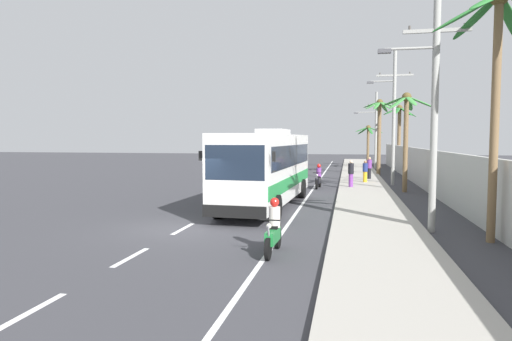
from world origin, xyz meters
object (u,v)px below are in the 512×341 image
object	(u,v)px
utility_pole_nearest	(433,101)
palm_farthest	(379,123)
pedestrian_near_kerb	(369,167)
palm_second	(368,137)
palm_third	(498,53)
coach_bus_foreground	(268,166)
motorcycle_trailing	(318,178)
palm_nearest	(399,125)
palm_fourth	(406,120)
pedestrian_midwalk	(351,173)
utility_pole_mid	(393,114)
utility_pole_far	(375,128)
pedestrian_far_walk	(365,171)
motorcycle_beside_bus	(274,231)

from	to	relation	value
utility_pole_nearest	palm_farthest	bearing A→B (deg)	90.32
pedestrian_near_kerb	palm_second	bearing A→B (deg)	167.27
pedestrian_near_kerb	palm_third	bearing A→B (deg)	-3.10
coach_bus_foreground	motorcycle_trailing	size ratio (longest dim) A/B	5.66
utility_pole_nearest	palm_nearest	xyz separation A→B (m)	(2.26, 31.47, 0.12)
motorcycle_trailing	palm_fourth	bearing A→B (deg)	-12.33
pedestrian_midwalk	palm_farthest	xyz separation A→B (m)	(2.46, 11.72, 3.59)
pedestrian_midwalk	palm_third	bearing A→B (deg)	43.05
utility_pole_nearest	utility_pole_mid	world-z (taller)	utility_pole_mid
palm_fourth	utility_pole_far	bearing A→B (deg)	91.85
palm_farthest	palm_third	bearing A→B (deg)	-86.18
palm_third	palm_fourth	distance (m)	13.45
palm_third	palm_nearest	bearing A→B (deg)	88.85
pedestrian_far_walk	palm_fourth	world-z (taller)	palm_fourth
palm_nearest	pedestrian_midwalk	bearing A→B (deg)	-104.82
coach_bus_foreground	palm_farthest	distance (m)	21.18
palm_second	palm_third	bearing A→B (deg)	-86.97
coach_bus_foreground	utility_pole_far	size ratio (longest dim) A/B	1.37
pedestrian_midwalk	utility_pole_far	distance (m)	19.73
pedestrian_near_kerb	pedestrian_midwalk	bearing A→B (deg)	-23.68
motorcycle_beside_bus	palm_second	distance (m)	42.86
motorcycle_trailing	utility_pole_far	xyz separation A→B (m)	(4.60, 19.21, 3.67)
palm_second	palm_third	world-z (taller)	palm_third
pedestrian_far_walk	palm_second	size ratio (longest dim) A/B	0.32
pedestrian_far_walk	utility_pole_mid	world-z (taller)	utility_pole_mid
motorcycle_beside_bus	palm_nearest	bearing A→B (deg)	78.72
pedestrian_near_kerb	utility_pole_mid	bearing A→B (deg)	13.10
utility_pole_nearest	palm_fourth	bearing A→B (deg)	87.17
coach_bus_foreground	utility_pole_far	distance (m)	28.44
pedestrian_near_kerb	utility_pole_mid	world-z (taller)	utility_pole_mid
utility_pole_mid	utility_pole_nearest	bearing A→B (deg)	-90.76
palm_third	palm_farthest	bearing A→B (deg)	93.82
palm_nearest	palm_fourth	xyz separation A→B (m)	(-1.66, -19.40, -0.28)
motorcycle_trailing	pedestrian_far_walk	xyz separation A→B (m)	(3.09, 3.36, 0.29)
utility_pole_nearest	utility_pole_far	bearing A→B (deg)	90.11
pedestrian_far_walk	utility_pole_nearest	world-z (taller)	utility_pole_nearest
pedestrian_midwalk	palm_nearest	xyz separation A→B (m)	(4.85, 18.34, 3.57)
pedestrian_near_kerb	pedestrian_far_walk	world-z (taller)	pedestrian_near_kerb
pedestrian_far_walk	palm_farthest	distance (m)	9.17
motorcycle_beside_bus	utility_pole_far	distance (m)	36.88
coach_bus_foreground	pedestrian_far_walk	world-z (taller)	coach_bus_foreground
motorcycle_trailing	pedestrian_midwalk	distance (m)	2.11
coach_bus_foreground	utility_pole_far	bearing A→B (deg)	76.76
coach_bus_foreground	pedestrian_midwalk	bearing A→B (deg)	64.48
motorcycle_trailing	pedestrian_far_walk	bearing A→B (deg)	47.47
utility_pole_mid	pedestrian_far_walk	bearing A→B (deg)	168.39
pedestrian_midwalk	pedestrian_far_walk	size ratio (longest dim) A/B	1.11
motorcycle_trailing	palm_second	bearing A→B (deg)	80.69
palm_farthest	utility_pole_mid	bearing A→B (deg)	-87.67
coach_bus_foreground	utility_pole_mid	size ratio (longest dim) A/B	1.20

